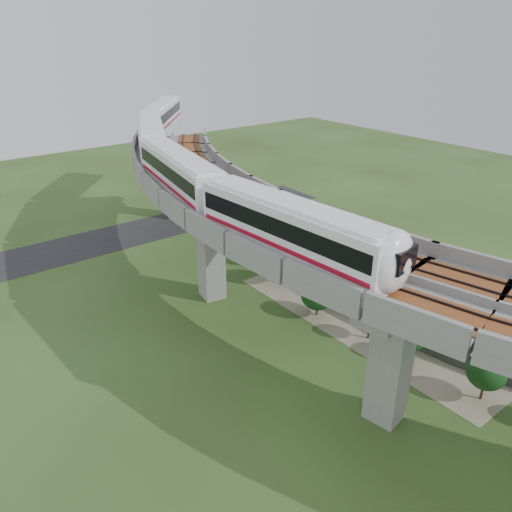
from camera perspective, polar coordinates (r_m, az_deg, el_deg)
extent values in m
plane|color=#30451B|center=(41.20, 2.05, -10.56)|extent=(160.00, 160.00, 0.00)
cube|color=gray|center=(49.01, 16.35, -5.36)|extent=(18.00, 26.00, 0.04)
cube|color=#232326|center=(64.29, -15.29, 2.18)|extent=(60.00, 8.00, 0.03)
cube|color=#99968E|center=(68.06, -9.25, 7.76)|extent=(2.86, 2.93, 8.40)
cube|color=#99968E|center=(66.83, -9.53, 11.70)|extent=(7.21, 5.74, 1.20)
cube|color=#99968E|center=(46.87, -5.17, -0.04)|extent=(2.35, 2.51, 8.40)
cube|color=#99968E|center=(45.07, -5.40, 5.50)|extent=(7.31, 3.58, 1.20)
cube|color=#99968E|center=(33.61, 15.08, -11.97)|extent=(2.35, 2.51, 8.40)
cube|color=#99968E|center=(31.04, 16.05, -4.83)|extent=(7.31, 3.58, 1.20)
cube|color=gray|center=(60.74, -9.60, 11.35)|extent=(16.42, 20.91, 0.80)
cube|color=gray|center=(60.56, -13.81, 11.82)|extent=(8.66, 17.08, 1.00)
cube|color=gray|center=(60.84, -5.52, 12.46)|extent=(8.66, 17.08, 1.00)
cube|color=brown|center=(60.61, -11.75, 11.59)|extent=(10.68, 18.08, 0.12)
cube|color=black|center=(60.58, -11.76, 11.70)|extent=(9.69, 17.59, 0.12)
cube|color=brown|center=(60.75, -7.52, 11.92)|extent=(10.68, 18.08, 0.12)
cube|color=black|center=(60.72, -7.52, 12.03)|extent=(9.69, 17.59, 0.12)
cube|color=gray|center=(43.60, -4.76, 6.24)|extent=(11.77, 20.03, 0.80)
cube|color=gray|center=(41.84, -10.19, 6.42)|extent=(3.22, 18.71, 1.00)
cube|color=gray|center=(45.17, 0.21, 8.19)|extent=(3.22, 18.71, 1.00)
cube|color=brown|center=(42.65, -7.48, 6.34)|extent=(5.44, 19.05, 0.12)
cube|color=black|center=(42.62, -7.49, 6.49)|extent=(4.35, 18.88, 0.12)
cube|color=brown|center=(44.36, -2.18, 7.26)|extent=(5.44, 19.05, 0.12)
cube|color=black|center=(44.32, -2.18, 7.41)|extent=(4.35, 18.88, 0.12)
cube|color=gray|center=(31.08, 14.15, -2.46)|extent=(11.77, 20.03, 0.80)
cube|color=gray|center=(27.36, 9.78, -3.84)|extent=(3.22, 18.71, 1.00)
cube|color=gray|center=(34.24, 17.95, 1.33)|extent=(3.22, 18.71, 1.00)
cube|color=brown|center=(29.16, 12.05, -3.13)|extent=(5.44, 19.05, 0.12)
cube|color=black|center=(29.10, 12.07, -2.92)|extent=(4.35, 18.88, 0.12)
cube|color=brown|center=(32.66, 16.19, -0.43)|extent=(5.44, 19.05, 0.12)
cube|color=black|center=(32.61, 16.21, -0.24)|extent=(4.35, 18.88, 0.12)
cube|color=white|center=(31.49, 4.02, 3.12)|extent=(3.64, 15.14, 3.20)
cube|color=white|center=(30.90, 4.11, 6.05)|extent=(3.05, 14.36, 0.22)
cube|color=black|center=(31.32, 4.04, 3.89)|extent=(3.66, 14.55, 1.15)
cube|color=#AB1122|center=(31.77, 3.98, 1.87)|extent=(3.66, 14.55, 0.30)
cube|color=black|center=(32.06, 3.94, 0.70)|extent=(2.70, 12.84, 0.28)
cube|color=white|center=(44.11, -8.65, 9.31)|extent=(5.45, 15.24, 3.20)
cube|color=white|center=(43.69, -8.80, 11.45)|extent=(4.78, 14.40, 0.22)
cube|color=black|center=(43.99, -8.69, 9.87)|extent=(5.40, 14.66, 1.15)
cube|color=#AB1122|center=(44.31, -8.59, 8.37)|extent=(5.40, 14.66, 0.30)
cube|color=black|center=(44.52, -8.53, 7.50)|extent=(4.25, 12.88, 0.28)
cube|color=white|center=(59.05, -11.87, 13.01)|extent=(8.82, 14.73, 3.20)
cube|color=white|center=(58.74, -12.02, 14.63)|extent=(8.01, 13.82, 0.22)
cube|color=black|center=(58.96, -11.91, 13.44)|extent=(8.61, 14.21, 1.15)
cube|color=#AB1122|center=(59.20, -11.80, 12.30)|extent=(8.61, 14.21, 0.30)
cube|color=black|center=(59.36, -11.74, 11.64)|extent=(7.14, 12.35, 0.28)
cube|color=white|center=(74.30, -10.72, 15.47)|extent=(11.63, 13.29, 3.20)
cube|color=white|center=(74.05, -10.83, 16.77)|extent=(10.73, 12.37, 0.22)
cube|color=black|center=(74.23, -10.75, 15.81)|extent=(11.29, 12.87, 1.15)
cube|color=#AB1122|center=(74.42, -10.67, 14.90)|extent=(11.29, 12.87, 0.30)
cube|color=black|center=(74.54, -10.63, 14.37)|extent=(9.58, 11.05, 0.28)
ellipsoid|color=white|center=(27.62, 15.35, -0.66)|extent=(3.60, 2.39, 3.64)
cylinder|color=#2D382D|center=(60.86, -0.66, 2.56)|extent=(0.08, 0.08, 1.50)
cube|color=#2D382D|center=(58.68, 0.03, 1.68)|extent=(1.69, 4.77, 1.40)
cylinder|color=#2D382D|center=(56.56, 0.88, 0.75)|extent=(0.08, 0.08, 1.50)
cube|color=#2D382D|center=(54.51, 1.92, -0.23)|extent=(1.23, 4.91, 1.40)
cylinder|color=#2D382D|center=(52.55, 3.15, -1.26)|extent=(0.08, 0.08, 1.50)
cube|color=#2D382D|center=(50.68, 4.59, -2.35)|extent=(0.75, 4.99, 1.40)
cylinder|color=#2D382D|center=(48.94, 6.26, -3.48)|extent=(0.08, 0.08, 1.50)
cube|color=#2D382D|center=(47.32, 8.16, -4.65)|extent=(0.27, 5.04, 1.40)
cylinder|color=#2D382D|center=(45.86, 10.31, -5.85)|extent=(0.08, 0.08, 1.50)
cube|color=#2D382D|center=(44.57, 12.70, -7.06)|extent=(0.27, 5.04, 1.40)
cylinder|color=#2D382D|center=(43.47, 15.33, -8.27)|extent=(0.08, 0.08, 1.50)
cube|color=#2D382D|center=(42.57, 18.20, -9.46)|extent=(0.75, 4.99, 1.40)
cylinder|color=#2D382D|center=(41.89, 21.26, -10.59)|extent=(0.08, 0.08, 1.50)
cube|color=#2D382D|center=(41.44, 24.50, -11.65)|extent=(1.23, 4.91, 1.40)
cylinder|color=#382314|center=(63.66, -3.02, 3.36)|extent=(0.18, 0.18, 1.10)
ellipsoid|color=#103414|center=(63.27, -3.05, 4.28)|extent=(1.81, 1.81, 1.54)
cylinder|color=#382314|center=(58.53, -1.91, 1.44)|extent=(0.18, 0.18, 1.20)
ellipsoid|color=#103414|center=(58.07, -1.92, 2.50)|extent=(1.89, 1.89, 1.61)
cylinder|color=#382314|center=(54.86, -0.01, -0.35)|extent=(0.18, 0.18, 0.98)
ellipsoid|color=#103414|center=(54.33, -0.01, 0.88)|extent=(2.66, 2.66, 2.26)
cylinder|color=#382314|center=(50.52, 2.73, -2.22)|extent=(0.18, 0.18, 1.77)
ellipsoid|color=#103414|center=(49.71, 2.77, -0.33)|extent=(3.18, 3.18, 2.71)
cylinder|color=#382314|center=(45.55, 6.96, -6.11)|extent=(0.18, 0.18, 1.12)
ellipsoid|color=#103414|center=(44.82, 7.06, -4.52)|extent=(2.98, 2.98, 2.53)
cylinder|color=#382314|center=(43.01, 12.77, -8.32)|extent=(0.18, 0.18, 1.54)
ellipsoid|color=#103414|center=(42.29, 12.94, -6.75)|extent=(2.04, 2.04, 1.73)
cylinder|color=#382314|center=(41.56, 17.01, -10.44)|extent=(0.18, 0.18, 1.20)
ellipsoid|color=#103414|center=(40.86, 17.24, -8.98)|extent=(2.25, 2.25, 1.91)
cylinder|color=#382314|center=(39.31, 24.44, -13.85)|extent=(0.18, 0.18, 1.45)
ellipsoid|color=#103414|center=(38.44, 24.84, -12.07)|extent=(2.64, 2.64, 2.24)
imported|color=white|center=(44.56, 23.48, -8.84)|extent=(3.57, 3.82, 1.27)
imported|color=#B21025|center=(50.88, 23.95, -4.59)|extent=(4.11, 2.51, 1.28)
imported|color=black|center=(53.91, 12.92, -1.31)|extent=(4.47, 2.49, 1.23)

